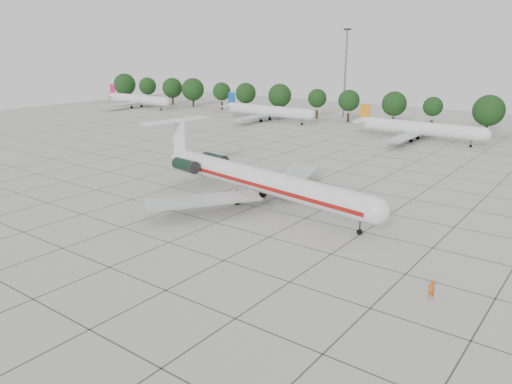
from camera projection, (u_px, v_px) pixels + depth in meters
ground at (216, 223)px, 61.46m from camera, size 260.00×260.00×0.00m
apron_joints at (284, 194)px, 72.97m from camera, size 170.00×170.00×0.02m
main_airliner at (253, 178)px, 68.82m from camera, size 40.88×31.93×9.64m
ground_crew at (431, 289)px, 42.95m from camera, size 0.76×0.76×1.78m
bg_airliner_a at (138, 99)px, 170.88m from camera, size 28.24×27.20×7.40m
bg_airliner_b at (268, 111)px, 141.31m from camera, size 28.24×27.20×7.40m
bg_airliner_c at (419, 129)px, 112.02m from camera, size 28.24×27.20×7.40m
tree_line at (394, 104)px, 131.73m from camera, size 249.86×8.44×10.22m
floodlight_mast at (345, 69)px, 145.25m from camera, size 1.60×1.60×25.45m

